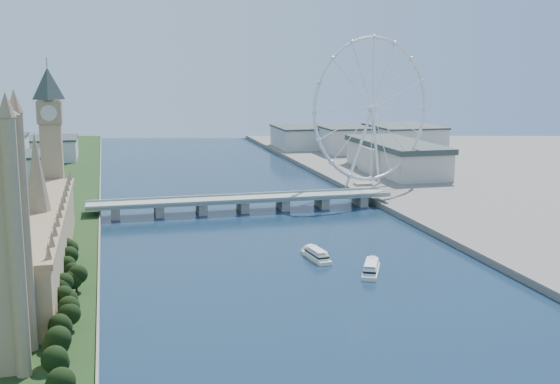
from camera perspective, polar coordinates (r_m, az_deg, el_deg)
name	(u,v)px	position (r m, az deg, el deg)	size (l,w,h in m)	color
tree_row	(63,322)	(280.70, -17.23, -10.05)	(8.43, 216.43, 21.82)	black
parliament_range	(41,240)	(371.07, -18.86, -3.72)	(24.00, 200.00, 70.00)	tan
big_ben	(50,126)	(469.93, -18.16, 5.16)	(20.02, 20.02, 110.00)	tan
westminster_bridge	(243,202)	(507.86, -3.05, -0.81)	(220.00, 22.00, 9.50)	gray
london_eye	(372,110)	(586.08, 7.50, 6.63)	(113.60, 39.12, 124.30)	silver
county_hall	(396,174)	(683.36, 9.37, 1.41)	(54.00, 144.00, 35.00)	beige
city_skyline	(232,146)	(766.14, -3.90, 3.78)	(505.00, 280.00, 32.00)	beige
tour_boat_near	(316,259)	(385.08, 2.98, -5.50)	(7.47, 29.24, 6.46)	white
tour_boat_far	(371,274)	(362.63, 7.40, -6.59)	(7.80, 30.50, 6.75)	silver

